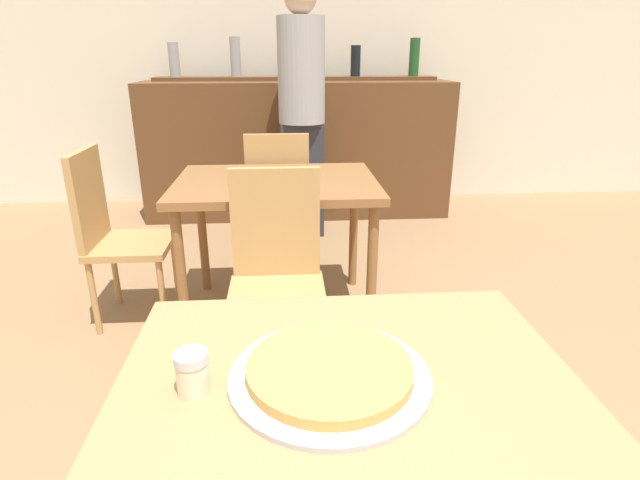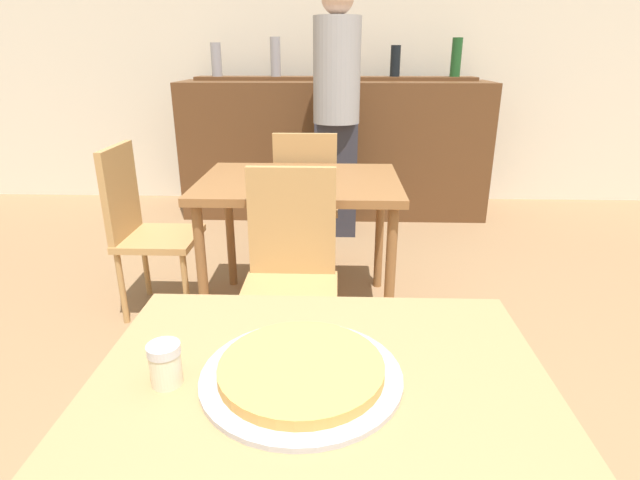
# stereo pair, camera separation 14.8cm
# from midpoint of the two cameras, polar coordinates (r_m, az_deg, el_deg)

# --- Properties ---
(wall_back) EXTENTS (8.00, 0.05, 2.80)m
(wall_back) POSITION_cam_midpoint_polar(r_m,az_deg,el_deg) (4.86, -3.83, 21.04)
(wall_back) COLOR silver
(wall_back) RESTS_ON ground_plane
(dining_table_near) EXTENTS (0.94, 0.76, 0.74)m
(dining_table_near) POSITION_cam_midpoint_polar(r_m,az_deg,el_deg) (1.10, -0.89, -19.95)
(dining_table_near) COLOR #A87F51
(dining_table_near) RESTS_ON ground_plane
(dining_table_far) EXTENTS (1.02, 0.77, 0.76)m
(dining_table_far) POSITION_cam_midpoint_polar(r_m,az_deg,el_deg) (2.59, -6.62, 4.90)
(dining_table_far) COLOR brown
(dining_table_far) RESTS_ON ground_plane
(bar_counter) EXTENTS (2.60, 0.56, 1.14)m
(bar_counter) POSITION_cam_midpoint_polar(r_m,az_deg,el_deg) (4.43, -3.51, 10.28)
(bar_counter) COLOR brown
(bar_counter) RESTS_ON ground_plane
(bar_back_shelf) EXTENTS (2.39, 0.24, 0.35)m
(bar_back_shelf) POSITION_cam_midpoint_polar(r_m,az_deg,el_deg) (4.50, -3.76, 18.67)
(bar_back_shelf) COLOR brown
(bar_back_shelf) RESTS_ON bar_counter
(chair_far_side_front) EXTENTS (0.40, 0.40, 0.92)m
(chair_far_side_front) POSITION_cam_midpoint_polar(r_m,az_deg,el_deg) (2.12, -7.00, -3.06)
(chair_far_side_front) COLOR tan
(chair_far_side_front) RESTS_ON ground_plane
(chair_far_side_back) EXTENTS (0.40, 0.40, 0.92)m
(chair_far_side_back) POSITION_cam_midpoint_polar(r_m,az_deg,el_deg) (3.16, -6.14, 4.99)
(chair_far_side_back) COLOR tan
(chair_far_side_back) RESTS_ON ground_plane
(chair_far_side_left) EXTENTS (0.40, 0.40, 0.92)m
(chair_far_side_left) POSITION_cam_midpoint_polar(r_m,az_deg,el_deg) (2.80, -24.03, 1.22)
(chair_far_side_left) COLOR tan
(chair_far_side_left) RESTS_ON ground_plane
(pizza_tray) EXTENTS (0.41, 0.41, 0.04)m
(pizza_tray) POSITION_cam_midpoint_polar(r_m,az_deg,el_deg) (1.04, -3.10, -14.95)
(pizza_tray) COLOR #B7B7BC
(pizza_tray) RESTS_ON dining_table_near
(cheese_shaker) EXTENTS (0.07, 0.07, 0.09)m
(cheese_shaker) POSITION_cam_midpoint_polar(r_m,az_deg,el_deg) (1.04, -18.52, -14.33)
(cheese_shaker) COLOR beige
(cheese_shaker) RESTS_ON dining_table_near
(person_standing) EXTENTS (0.34, 0.34, 1.83)m
(person_standing) POSITION_cam_midpoint_polar(r_m,az_deg,el_deg) (3.79, -3.26, 15.11)
(person_standing) COLOR #2D2D38
(person_standing) RESTS_ON ground_plane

